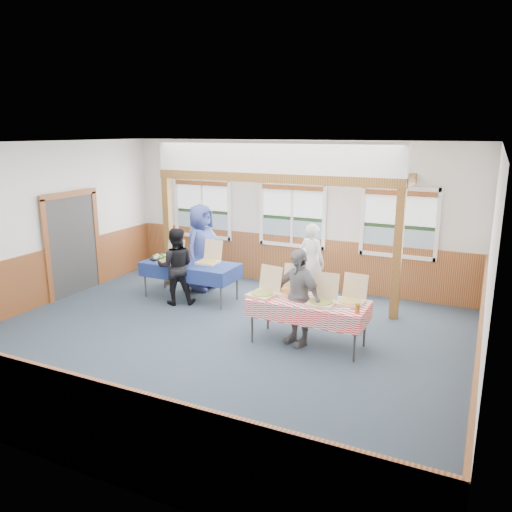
{
  "coord_description": "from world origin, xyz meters",
  "views": [
    {
      "loc": [
        3.93,
        -6.7,
        3.38
      ],
      "look_at": [
        0.28,
        1.0,
        1.24
      ],
      "focal_mm": 35.0,
      "sensor_mm": 36.0,
      "label": 1
    }
  ],
  "objects": [
    {
      "name": "drink_glass",
      "position": [
        2.3,
        0.23,
        0.83
      ],
      "size": [
        0.07,
        0.07,
        0.15
      ],
      "primitive_type": "cylinder",
      "color": "#A5631B",
      "rests_on": "table_right"
    },
    {
      "name": "wainscot_front",
      "position": [
        0.0,
        -3.48,
        0.55
      ],
      "size": [
        7.98,
        0.05,
        1.1
      ],
      "primitive_type": "cube",
      "color": "brown",
      "rests_on": "floor"
    },
    {
      "name": "wainscot_back",
      "position": [
        0.0,
        3.48,
        0.55
      ],
      "size": [
        7.98,
        0.05,
        1.1
      ],
      "primitive_type": "cube",
      "color": "brown",
      "rests_on": "floor"
    },
    {
      "name": "person_grey",
      "position": [
        1.28,
        0.46,
        0.79
      ],
      "size": [
        1.01,
        0.74,
        1.59
      ],
      "primitive_type": "imported",
      "rotation": [
        0.0,
        0.0,
        -0.43
      ],
      "color": "slate",
      "rests_on": "floor"
    },
    {
      "name": "table_right",
      "position": [
        1.45,
        0.48,
        0.7
      ],
      "size": [
        2.05,
        1.59,
        0.76
      ],
      "rotation": [
        0.0,
        0.0,
        0.42
      ],
      "color": "#363636",
      "rests_on": "floor"
    },
    {
      "name": "veggie_tray",
      "position": [
        -2.27,
        1.64,
        0.79
      ],
      "size": [
        0.42,
        0.42,
        0.1
      ],
      "color": "black",
      "rests_on": "table_left"
    },
    {
      "name": "pizza_box_c",
      "position": [
        0.71,
        0.39,
        0.83
      ],
      "size": [
        0.5,
        0.57,
        0.46
      ],
      "rotation": [
        0.0,
        0.0,
        -0.17
      ],
      "color": "beige",
      "rests_on": "table_right"
    },
    {
      "name": "table_left",
      "position": [
        -1.52,
        1.64,
        0.7
      ],
      "size": [
        2.16,
        1.55,
        0.76
      ],
      "rotation": [
        0.0,
        0.0,
        0.35
      ],
      "color": "#363636",
      "rests_on": "floor"
    },
    {
      "name": "floor",
      "position": [
        0.0,
        0.0,
        0.0
      ],
      "size": [
        8.0,
        8.0,
        0.0
      ],
      "primitive_type": "plane",
      "color": "#2B3846",
      "rests_on": "ground"
    },
    {
      "name": "woman_white",
      "position": [
        0.76,
        2.63,
        0.8
      ],
      "size": [
        0.66,
        0.52,
        1.6
      ],
      "primitive_type": "imported",
      "rotation": [
        0.0,
        0.0,
        2.88
      ],
      "color": "silver",
      "rests_on": "floor"
    },
    {
      "name": "wall_front",
      "position": [
        0.0,
        -3.5,
        1.6
      ],
      "size": [
        8.0,
        0.0,
        8.0
      ],
      "primitive_type": "plane",
      "rotation": [
        -1.57,
        0.0,
        0.0
      ],
      "color": "silver",
      "rests_on": "floor"
    },
    {
      "name": "pizza_box_f",
      "position": [
        2.11,
        0.62,
        0.82
      ],
      "size": [
        0.42,
        0.5,
        0.43
      ],
      "rotation": [
        0.0,
        0.0,
        -0.05
      ],
      "color": "beige",
      "rests_on": "table_right"
    },
    {
      "name": "pizza_box_a",
      "position": [
        -1.92,
        1.54,
        0.82
      ],
      "size": [
        0.41,
        0.5,
        0.44
      ],
      "rotation": [
        0.0,
        0.0,
        -0.01
      ],
      "color": "beige",
      "rests_on": "table_left"
    },
    {
      "name": "wainscot_right",
      "position": [
        3.98,
        0.0,
        0.55
      ],
      "size": [
        0.05,
        6.98,
        1.1
      ],
      "primitive_type": "cube",
      "color": "brown",
      "rests_on": "floor"
    },
    {
      "name": "man_blue",
      "position": [
        -1.64,
        2.28,
        0.94
      ],
      "size": [
        0.67,
        0.96,
        1.88
      ],
      "primitive_type": "imported",
      "rotation": [
        0.0,
        0.0,
        1.49
      ],
      "color": "#37478A",
      "rests_on": "floor"
    },
    {
      "name": "window_mid",
      "position": [
        0.0,
        3.46,
        1.68
      ],
      "size": [
        1.56,
        0.1,
        1.46
      ],
      "color": "white",
      "rests_on": "wall_back"
    },
    {
      "name": "window_left",
      "position": [
        -2.3,
        3.46,
        1.68
      ],
      "size": [
        1.56,
        0.1,
        1.46
      ],
      "color": "white",
      "rests_on": "wall_back"
    },
    {
      "name": "wainscot_left",
      "position": [
        -3.98,
        0.0,
        0.55
      ],
      "size": [
        0.05,
        6.98,
        1.1
      ],
      "primitive_type": "cube",
      "color": "brown",
      "rests_on": "floor"
    },
    {
      "name": "cross_beam",
      "position": [
        0.0,
        2.3,
        2.49
      ],
      "size": [
        5.15,
        0.18,
        0.18
      ],
      "primitive_type": "cube",
      "color": "brown",
      "rests_on": "post_left"
    },
    {
      "name": "post_right",
      "position": [
        2.5,
        2.3,
        1.2
      ],
      "size": [
        0.15,
        0.15,
        2.4
      ],
      "primitive_type": "cube",
      "color": "brown",
      "rests_on": "floor"
    },
    {
      "name": "window_right",
      "position": [
        2.3,
        3.46,
        1.68
      ],
      "size": [
        1.56,
        0.1,
        1.46
      ],
      "color": "white",
      "rests_on": "wall_back"
    },
    {
      "name": "pizza_box_b",
      "position": [
        -1.17,
        1.81,
        0.82
      ],
      "size": [
        0.42,
        0.51,
        0.44
      ],
      "rotation": [
        0.0,
        0.0,
        0.03
      ],
      "color": "beige",
      "rests_on": "table_left"
    },
    {
      "name": "woman_black",
      "position": [
        -1.6,
        1.25,
        0.77
      ],
      "size": [
        0.94,
        0.88,
        1.54
      ],
      "primitive_type": "imported",
      "rotation": [
        0.0,
        0.0,
        3.66
      ],
      "color": "black",
      "rests_on": "floor"
    },
    {
      "name": "pizza_box_d",
      "position": [
        1.1,
        0.68,
        0.82
      ],
      "size": [
        0.46,
        0.54,
        0.45
      ],
      "rotation": [
        0.0,
        0.0,
        0.1
      ],
      "color": "beige",
      "rests_on": "table_right"
    },
    {
      "name": "ceiling",
      "position": [
        0.0,
        0.0,
        3.2
      ],
      "size": [
        8.0,
        8.0,
        0.0
      ],
      "primitive_type": "plane",
      "rotation": [
        3.14,
        0.0,
        0.0
      ],
      "color": "white",
      "rests_on": "wall_back"
    },
    {
      "name": "post_left",
      "position": [
        -2.5,
        2.3,
        1.2
      ],
      "size": [
        0.15,
        0.15,
        2.4
      ],
      "primitive_type": "cube",
      "color": "brown",
      "rests_on": "floor"
    },
    {
      "name": "wall_right",
      "position": [
        4.0,
        0.0,
        1.6
      ],
      "size": [
        0.0,
        8.0,
        8.0
      ],
      "primitive_type": "plane",
      "rotation": [
        1.57,
        0.0,
        -1.57
      ],
      "color": "silver",
      "rests_on": "floor"
    },
    {
      "name": "cased_opening",
      "position": [
        -3.96,
        0.9,
        1.05
      ],
      "size": [
        0.06,
        1.3,
        2.1
      ],
      "primitive_type": "cube",
      "color": "#363636",
      "rests_on": "wall_left"
    },
    {
      "name": "wall_back",
      "position": [
        0.0,
        3.5,
        1.6
      ],
      "size": [
        8.0,
        0.0,
        8.0
      ],
      "primitive_type": "plane",
      "rotation": [
        1.57,
        0.0,
        0.0
      ],
      "color": "silver",
      "rests_on": "floor"
    },
    {
      "name": "pizza_box_e",
      "position": [
        1.7,
        0.41,
        0.82
      ],
      "size": [
        0.42,
        0.51,
        0.45
      ],
      "rotation": [
        0.0,
        0.0,
        0.03
      ],
      "color": "beige",
      "rests_on": "table_right"
    },
    {
      "name": "wall_left",
      "position": [
        -4.0,
        0.0,
        1.6
      ],
      "size": [
        0.0,
        8.0,
        8.0
      ],
      "primitive_type": "plane",
      "rotation": [
        1.57,
        0.0,
        1.57
      ],
      "color": "silver",
      "rests_on": "floor"
    }
  ]
}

